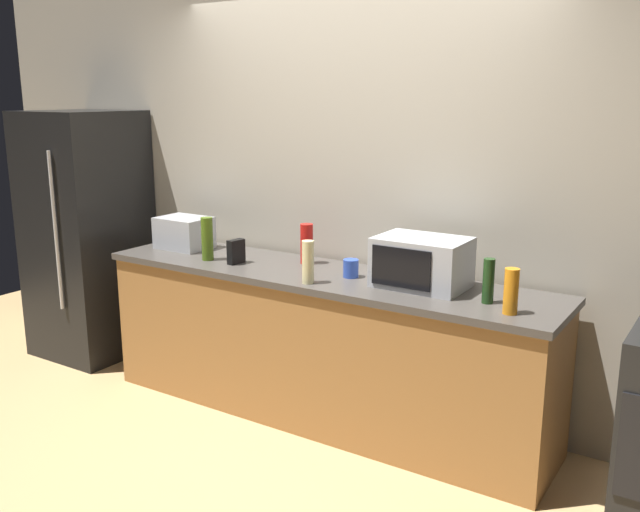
# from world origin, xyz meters

# --- Properties ---
(ground_plane) EXTENTS (8.00, 8.00, 0.00)m
(ground_plane) POSITION_xyz_m (0.00, 0.00, 0.00)
(ground_plane) COLOR tan
(back_wall) EXTENTS (6.40, 0.10, 2.70)m
(back_wall) POSITION_xyz_m (0.00, 0.81, 1.35)
(back_wall) COLOR #B2A893
(back_wall) RESTS_ON ground_plane
(counter_run) EXTENTS (2.84, 0.64, 0.90)m
(counter_run) POSITION_xyz_m (0.00, 0.40, 0.45)
(counter_run) COLOR #9E6B38
(counter_run) RESTS_ON ground_plane
(refrigerator) EXTENTS (0.72, 0.73, 1.80)m
(refrigerator) POSITION_xyz_m (-2.05, 0.40, 0.90)
(refrigerator) COLOR black
(refrigerator) RESTS_ON ground_plane
(microwave) EXTENTS (0.48, 0.35, 0.27)m
(microwave) POSITION_xyz_m (0.62, 0.45, 1.04)
(microwave) COLOR #B7BABF
(microwave) RESTS_ON counter_run
(toaster_oven) EXTENTS (0.34, 0.26, 0.21)m
(toaster_oven) POSITION_xyz_m (-1.13, 0.46, 1.01)
(toaster_oven) COLOR #B7BABF
(toaster_oven) RESTS_ON counter_run
(cordless_phone) EXTENTS (0.07, 0.12, 0.15)m
(cordless_phone) POSITION_xyz_m (-0.55, 0.31, 0.98)
(cordless_phone) COLOR black
(cordless_phone) RESTS_ON counter_run
(bottle_wine) EXTENTS (0.06, 0.06, 0.23)m
(bottle_wine) POSITION_xyz_m (1.03, 0.35, 1.01)
(bottle_wine) COLOR #1E3F19
(bottle_wine) RESTS_ON counter_run
(bottle_hand_soap) EXTENTS (0.07, 0.07, 0.24)m
(bottle_hand_soap) POSITION_xyz_m (0.07, 0.17, 1.02)
(bottle_hand_soap) COLOR beige
(bottle_hand_soap) RESTS_ON counter_run
(bottle_dish_soap) EXTENTS (0.07, 0.07, 0.22)m
(bottle_dish_soap) POSITION_xyz_m (1.18, 0.24, 1.01)
(bottle_dish_soap) COLOR orange
(bottle_dish_soap) RESTS_ON counter_run
(bottle_hot_sauce) EXTENTS (0.08, 0.08, 0.25)m
(bottle_hot_sauce) POSITION_xyz_m (-0.19, 0.55, 1.02)
(bottle_hot_sauce) COLOR red
(bottle_hot_sauce) RESTS_ON counter_run
(bottle_olive_oil) EXTENTS (0.07, 0.07, 0.27)m
(bottle_olive_oil) POSITION_xyz_m (-0.76, 0.29, 1.04)
(bottle_olive_oil) COLOR #4C6B19
(bottle_olive_oil) RESTS_ON counter_run
(mug_blue) EXTENTS (0.09, 0.09, 0.10)m
(mug_blue) POSITION_xyz_m (0.20, 0.41, 0.95)
(mug_blue) COLOR #2D4CB2
(mug_blue) RESTS_ON counter_run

